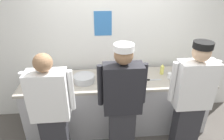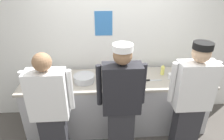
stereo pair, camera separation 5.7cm
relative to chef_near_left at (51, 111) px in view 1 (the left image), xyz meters
The scene contains 17 objects.
wall_back 1.54m from the chef_near_left, 52.53° to the left, with size 4.66×0.11×2.61m.
prep_counter 1.20m from the chef_near_left, 36.83° to the left, with size 2.97×0.74×0.93m.
chef_near_left is the anchor object (origin of this frame).
chef_center 0.90m from the chef_near_left, ahead, with size 0.62×0.24×1.74m.
chef_far_right 1.84m from the chef_near_left, ahead, with size 0.62×0.24×1.73m.
plate_stack_front 0.74m from the chef_near_left, 98.76° to the left, with size 0.23×0.23×0.10m.
mixing_bowl_steel 0.75m from the chef_near_left, 58.33° to the left, with size 0.32×0.32×0.10m, color #B7BABF.
sheet_tray 1.25m from the chef_near_left, 32.98° to the left, with size 0.54×0.36×0.02m, color #B7BABF.
squeeze_bottle_primary 2.07m from the chef_near_left, 15.52° to the left, with size 0.06×0.06×0.20m.
squeeze_bottle_secondary 1.11m from the chef_near_left, 47.19° to the left, with size 0.05×0.05×0.21m.
squeeze_bottle_spare 1.84m from the chef_near_left, 24.94° to the left, with size 0.06×0.06×0.18m.
ramekin_orange_sauce 0.99m from the chef_near_left, 48.66° to the left, with size 0.10×0.10×0.05m.
ramekin_yellow_sauce 2.14m from the chef_near_left, 18.30° to the left, with size 0.10×0.10×0.04m.
ramekin_red_sauce 1.81m from the chef_near_left, 15.30° to the left, with size 0.09×0.09×0.05m.
ramekin_green_sauce 2.06m from the chef_near_left, 22.84° to the left, with size 0.09×0.09×0.05m.
deli_cup 1.86m from the chef_near_left, 19.54° to the left, with size 0.09×0.09×0.09m, color white.
chefs_knife 1.55m from the chef_near_left, 22.12° to the left, with size 0.27×0.03×0.02m.
Camera 1 is at (-0.31, -2.32, 2.47)m, focal length 31.59 mm.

